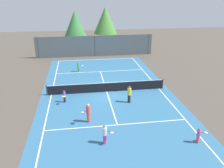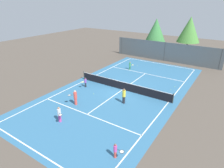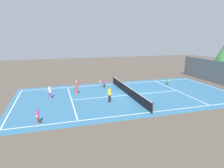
% 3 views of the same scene
% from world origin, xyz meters
% --- Properties ---
extents(ground_plane, '(80.00, 80.00, 0.00)m').
position_xyz_m(ground_plane, '(0.00, 0.00, 0.00)').
color(ground_plane, brown).
extents(court_surface, '(13.00, 25.00, 0.01)m').
position_xyz_m(court_surface, '(0.00, 0.00, 0.00)').
color(court_surface, teal).
rests_on(court_surface, ground_plane).
extents(tennis_net, '(11.90, 0.10, 1.10)m').
position_xyz_m(tennis_net, '(0.00, 0.00, 0.51)').
color(tennis_net, '#333833').
rests_on(tennis_net, ground_plane).
extents(perimeter_fence, '(18.00, 0.12, 3.20)m').
position_xyz_m(perimeter_fence, '(0.00, 14.00, 1.60)').
color(perimeter_fence, '#515B60').
rests_on(perimeter_fence, ground_plane).
extents(tree_0, '(4.01, 4.01, 7.05)m').
position_xyz_m(tree_0, '(2.29, 19.46, 4.81)').
color(tree_0, brown).
rests_on(tree_0, ground_plane).
extents(tree_1, '(3.90, 3.90, 6.67)m').
position_xyz_m(tree_1, '(-2.88, 16.60, 4.49)').
color(tree_1, brown).
rests_on(tree_1, ground_plane).
extents(player_0, '(0.84, 0.43, 1.20)m').
position_xyz_m(player_0, '(-2.70, 6.77, 0.63)').
color(player_0, '#3FA559').
rests_on(player_0, ground_plane).
extents(player_1, '(0.85, 0.67, 1.43)m').
position_xyz_m(player_1, '(-1.21, -8.56, 0.74)').
color(player_1, '#D14799').
rests_on(player_1, ground_plane).
extents(player_2, '(0.81, 0.35, 1.12)m').
position_xyz_m(player_2, '(5.01, -9.42, 0.59)').
color(player_2, '#E54C3F').
rests_on(player_2, ground_plane).
extents(player_3, '(0.33, 0.82, 1.18)m').
position_xyz_m(player_3, '(-4.13, -1.81, 0.62)').
color(player_3, '#232328').
rests_on(player_3, ground_plane).
extents(player_4, '(0.84, 0.76, 1.56)m').
position_xyz_m(player_4, '(-2.15, -5.61, 0.81)').
color(player_4, '#E54C3F').
rests_on(player_4, ground_plane).
extents(player_5, '(0.34, 0.34, 1.61)m').
position_xyz_m(player_5, '(1.73, -2.71, 0.83)').
color(player_5, '#232328').
rests_on(player_5, ground_plane).
extents(tennis_ball_0, '(0.07, 0.07, 0.07)m').
position_xyz_m(tennis_ball_0, '(-2.56, 8.99, 0.03)').
color(tennis_ball_0, '#CCE533').
rests_on(tennis_ball_0, ground_plane).
extents(tennis_ball_1, '(0.07, 0.07, 0.07)m').
position_xyz_m(tennis_ball_1, '(4.91, 4.10, 0.03)').
color(tennis_ball_1, '#CCE533').
rests_on(tennis_ball_1, ground_plane).
extents(tennis_ball_2, '(0.07, 0.07, 0.07)m').
position_xyz_m(tennis_ball_2, '(-3.40, 7.04, 0.03)').
color(tennis_ball_2, '#CCE533').
rests_on(tennis_ball_2, ground_plane).
extents(tennis_ball_3, '(0.07, 0.07, 0.07)m').
position_xyz_m(tennis_ball_3, '(4.73, 3.10, 0.03)').
color(tennis_ball_3, '#CCE533').
rests_on(tennis_ball_3, ground_plane).
extents(tennis_ball_4, '(0.07, 0.07, 0.07)m').
position_xyz_m(tennis_ball_4, '(-2.11, -2.76, 0.03)').
color(tennis_ball_4, '#CCE533').
rests_on(tennis_ball_4, ground_plane).
extents(tennis_ball_5, '(0.07, 0.07, 0.07)m').
position_xyz_m(tennis_ball_5, '(5.21, 9.83, 0.03)').
color(tennis_ball_5, '#CCE533').
rests_on(tennis_ball_5, ground_plane).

